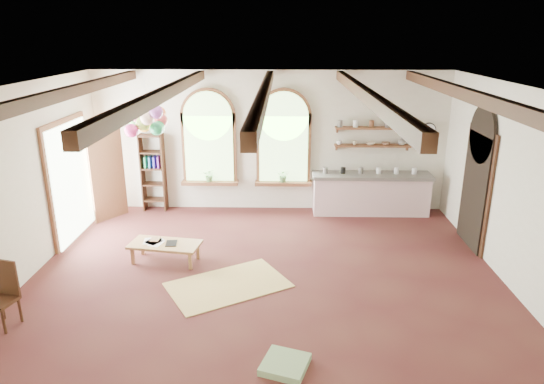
{
  "coord_description": "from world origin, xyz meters",
  "views": [
    {
      "loc": [
        0.29,
        -7.35,
        3.97
      ],
      "look_at": [
        0.1,
        0.6,
        1.35
      ],
      "focal_mm": 32.0,
      "sensor_mm": 36.0,
      "label": 1
    }
  ],
  "objects_px": {
    "coffee_table": "(165,245)",
    "balloon_cluster": "(147,120)",
    "side_chair": "(3,308)",
    "kitchen_counter": "(371,193)"
  },
  "relations": [
    {
      "from": "coffee_table",
      "to": "balloon_cluster",
      "type": "height_order",
      "value": "balloon_cluster"
    },
    {
      "from": "side_chair",
      "to": "balloon_cluster",
      "type": "bearing_deg",
      "value": 70.96
    },
    {
      "from": "kitchen_counter",
      "to": "side_chair",
      "type": "distance_m",
      "value": 7.56
    },
    {
      "from": "coffee_table",
      "to": "balloon_cluster",
      "type": "bearing_deg",
      "value": 110.8
    },
    {
      "from": "side_chair",
      "to": "balloon_cluster",
      "type": "distance_m",
      "value": 4.32
    },
    {
      "from": "coffee_table",
      "to": "side_chair",
      "type": "relative_size",
      "value": 1.41
    },
    {
      "from": "side_chair",
      "to": "balloon_cluster",
      "type": "height_order",
      "value": "balloon_cluster"
    },
    {
      "from": "kitchen_counter",
      "to": "coffee_table",
      "type": "xyz_separation_m",
      "value": [
        -4.13,
        -2.6,
        -0.16
      ]
    },
    {
      "from": "kitchen_counter",
      "to": "balloon_cluster",
      "type": "bearing_deg",
      "value": -167.07
    },
    {
      "from": "side_chair",
      "to": "kitchen_counter",
      "type": "bearing_deg",
      "value": 38.12
    }
  ]
}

